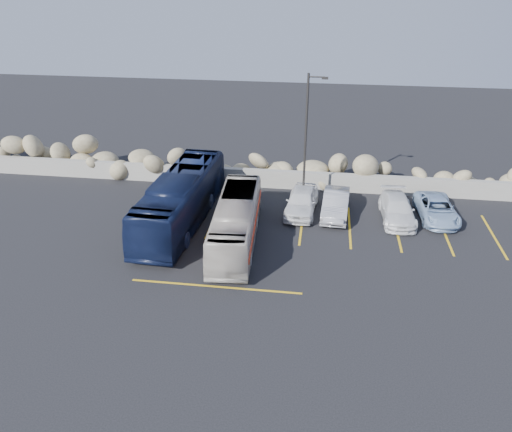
# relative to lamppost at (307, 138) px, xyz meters

# --- Properties ---
(ground) EXTENTS (90.00, 90.00, 0.00)m
(ground) POSITION_rel_lamppost_xyz_m (-2.56, -9.50, -4.30)
(ground) COLOR black
(ground) RESTS_ON ground
(seawall) EXTENTS (60.00, 0.40, 1.20)m
(seawall) POSITION_rel_lamppost_xyz_m (-2.56, 2.50, -3.70)
(seawall) COLOR gray
(seawall) RESTS_ON ground
(riprap_pile) EXTENTS (54.00, 2.80, 2.60)m
(riprap_pile) POSITION_rel_lamppost_xyz_m (-2.56, 3.70, -3.00)
(riprap_pile) COLOR #8E7E5D
(riprap_pile) RESTS_ON ground
(parking_lines) EXTENTS (18.16, 9.36, 0.01)m
(parking_lines) POSITION_rel_lamppost_xyz_m (2.09, -3.93, -4.29)
(parking_lines) COLOR gold
(parking_lines) RESTS_ON ground
(lamppost) EXTENTS (1.14, 0.18, 8.00)m
(lamppost) POSITION_rel_lamppost_xyz_m (0.00, 0.00, 0.00)
(lamppost) COLOR #2D2B28
(lamppost) RESTS_ON ground
(vintage_bus) EXTENTS (2.54, 8.75, 2.41)m
(vintage_bus) POSITION_rel_lamppost_xyz_m (-3.33, -5.03, -3.09)
(vintage_bus) COLOR #BCB6A9
(vintage_bus) RESTS_ON ground
(tour_coach) EXTENTS (2.95, 10.59, 2.92)m
(tour_coach) POSITION_rel_lamppost_xyz_m (-6.80, -3.20, -2.84)
(tour_coach) COLOR #101937
(tour_coach) RESTS_ON ground
(car_a) EXTENTS (2.06, 4.42, 1.46)m
(car_a) POSITION_rel_lamppost_xyz_m (-0.08, -0.98, -3.56)
(car_a) COLOR silver
(car_a) RESTS_ON ground
(car_b) EXTENTS (1.75, 4.32, 1.39)m
(car_b) POSITION_rel_lamppost_xyz_m (1.92, -1.05, -3.60)
(car_b) COLOR #A2A1A6
(car_b) RESTS_ON ground
(car_c) EXTENTS (1.93, 4.43, 1.27)m
(car_c) POSITION_rel_lamppost_xyz_m (5.46, -1.16, -3.66)
(car_c) COLOR silver
(car_c) RESTS_ON ground
(car_d) EXTENTS (2.25, 4.46, 1.21)m
(car_d) POSITION_rel_lamppost_xyz_m (7.75, -0.74, -3.69)
(car_d) COLOR #91ADCE
(car_d) RESTS_ON ground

